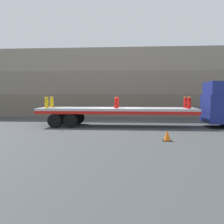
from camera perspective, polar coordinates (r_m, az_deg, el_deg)
The scene contains 13 objects.
ground_plane at distance 17.23m, azimuth 1.07°, elevation -3.23°, with size 120.00×120.00×0.00m, color #3F4244.
rock_cliff at distance 25.25m, azimuth 2.23°, elevation 6.62°, with size 60.00×3.30×6.67m.
truck_cab at distance 18.13m, azimuth 24.27°, elevation 1.57°, with size 2.39×2.59×3.02m.
flatbed_trailer at distance 17.18m, azimuth -1.00°, elevation 0.23°, with size 10.69×2.59×1.26m.
fire_hydrant_yellow_near_0 at distance 17.52m, azimuth -14.73°, elevation 2.08°, with size 0.31×0.56×0.75m.
fire_hydrant_yellow_far_0 at distance 18.55m, azimuth -13.61°, elevation 2.19°, with size 0.31×0.56×0.75m.
fire_hydrant_red_near_1 at distance 16.56m, azimuth 0.96°, elevation 2.11°, with size 0.31×0.56×0.75m.
fire_hydrant_red_far_1 at distance 17.65m, azimuth 1.19°, elevation 2.22°, with size 0.31×0.56×0.75m.
fire_hydrant_red_near_2 at distance 16.93m, azimuth 17.21°, elevation 1.97°, with size 0.31×0.56×0.75m.
fire_hydrant_red_far_2 at distance 18.00m, azimuth 16.45°, elevation 2.09°, with size 0.31×0.56×0.75m.
cargo_strap_rear at distance 18.03m, azimuth -14.17°, elevation 3.39°, with size 0.05×2.68×0.01m.
cargo_strap_middle at distance 17.46m, azimuth 16.84°, elevation 3.33°, with size 0.05×2.68×0.01m.
traffic_cone at distance 11.98m, azimuth 12.50°, elevation -5.31°, with size 0.42×0.42×0.50m.
Camera 1 is at (1.06, -17.07, 2.14)m, focal length 40.00 mm.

